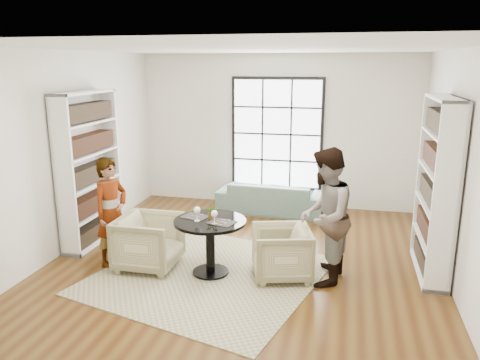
% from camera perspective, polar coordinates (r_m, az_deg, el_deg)
% --- Properties ---
extents(ground, '(6.00, 6.00, 0.00)m').
position_cam_1_polar(ground, '(6.89, 0.45, -10.02)').
color(ground, '#563914').
extents(room_shell, '(6.00, 6.01, 6.00)m').
position_cam_1_polar(room_shell, '(7.00, 1.45, 1.22)').
color(room_shell, silver).
rests_on(room_shell, ground).
extents(rug, '(3.41, 3.41, 0.01)m').
position_cam_1_polar(rug, '(6.52, -3.81, -11.45)').
color(rug, tan).
rests_on(rug, ground).
extents(pedestal_table, '(0.97, 0.97, 0.78)m').
position_cam_1_polar(pedestal_table, '(6.35, -3.66, -6.72)').
color(pedestal_table, black).
rests_on(pedestal_table, ground).
extents(sofa, '(2.07, 0.90, 0.59)m').
position_cam_1_polar(sofa, '(9.05, 3.84, -2.08)').
color(sofa, '#769D9A').
rests_on(sofa, ground).
extents(armchair_left, '(0.84, 0.82, 0.76)m').
position_cam_1_polar(armchair_left, '(6.73, -11.04, -7.42)').
color(armchair_left, '#C7B78E').
rests_on(armchair_left, ground).
extents(armchair_right, '(0.94, 0.93, 0.70)m').
position_cam_1_polar(armchair_right, '(6.35, 5.05, -8.81)').
color(armchair_right, tan).
rests_on(armchair_right, ground).
extents(person_left, '(0.53, 0.65, 1.55)m').
position_cam_1_polar(person_left, '(6.83, -15.42, -3.82)').
color(person_left, gray).
rests_on(person_left, ground).
extents(person_right, '(0.78, 0.95, 1.79)m').
position_cam_1_polar(person_right, '(6.12, 10.29, -4.43)').
color(person_right, gray).
rests_on(person_right, ground).
extents(placemat_left, '(0.40, 0.35, 0.01)m').
position_cam_1_polar(placemat_left, '(6.42, -5.47, -4.47)').
color(placemat_left, black).
rests_on(placemat_left, pedestal_table).
extents(placemat_right, '(0.40, 0.35, 0.01)m').
position_cam_1_polar(placemat_right, '(6.17, -2.25, -5.19)').
color(placemat_right, black).
rests_on(placemat_right, pedestal_table).
extents(cutlery_left, '(0.20, 0.25, 0.01)m').
position_cam_1_polar(cutlery_left, '(6.42, -5.47, -4.41)').
color(cutlery_left, silver).
rests_on(cutlery_left, placemat_left).
extents(cutlery_right, '(0.20, 0.25, 0.01)m').
position_cam_1_polar(cutlery_right, '(6.17, -2.25, -5.13)').
color(cutlery_right, silver).
rests_on(cutlery_right, placemat_right).
extents(wine_glass_left, '(0.09, 0.09, 0.20)m').
position_cam_1_polar(wine_glass_left, '(6.21, -5.28, -3.75)').
color(wine_glass_left, silver).
rests_on(wine_glass_left, pedestal_table).
extents(wine_glass_right, '(0.09, 0.09, 0.19)m').
position_cam_1_polar(wine_glass_right, '(6.08, -3.15, -4.18)').
color(wine_glass_right, silver).
rests_on(wine_glass_right, pedestal_table).
extents(flower_centerpiece, '(0.19, 0.17, 0.19)m').
position_cam_1_polar(flower_centerpiece, '(6.29, -3.38, -3.93)').
color(flower_centerpiece, gray).
rests_on(flower_centerpiece, pedestal_table).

